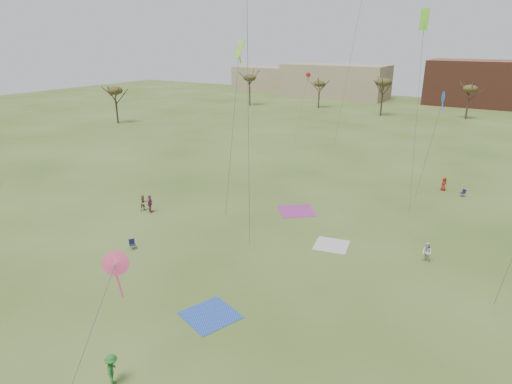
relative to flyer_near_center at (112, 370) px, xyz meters
The scene contains 15 objects.
ground 5.75m from the flyer_near_center, 108.27° to the left, with size 260.00×260.00×0.00m, color #345019.
flyer_near_center is the anchor object (origin of this frame).
spectator_fore_b 25.68m from the flyer_near_center, 131.87° to the left, with size 0.87×0.68×1.79m, color #867855.
spectator_mid_d 25.07m from the flyer_near_center, 130.25° to the left, with size 1.14×0.48×1.95m, color #9D4170.
spectator_mid_e 25.79m from the flyer_near_center, 64.00° to the left, with size 0.85×0.66×1.75m, color silver.
flyer_far_b 44.33m from the flyer_near_center, 78.10° to the left, with size 0.80×0.52×1.64m, color maroon.
blanket_blue 7.81m from the flyer_near_center, 85.54° to the left, with size 3.28×3.28×0.03m, color #284DAF.
blanket_cream 22.24m from the flyer_near_center, 81.18° to the left, with size 2.94×2.94×0.03m, color beige.
blanket_plum 27.90m from the flyer_near_center, 96.22° to the left, with size 3.68×3.68×0.03m, color #A03188.
camp_chair_left 16.48m from the flyer_near_center, 133.31° to the left, with size 0.73×0.71×0.87m.
camp_chair_right 43.72m from the flyer_near_center, 74.79° to the left, with size 0.73×0.74×0.87m.
tree_line 84.86m from the flyer_near_center, 93.13° to the left, with size 117.44×49.32×8.91m.
building_tan 125.94m from the flyer_near_center, 106.99° to the left, with size 32.00×14.00×10.00m, color #937F60.
building_brick 125.53m from the flyer_near_center, 88.53° to the left, with size 26.00×16.00×12.00m, color brown.
building_tan_west 143.86m from the flyer_near_center, 117.66° to the left, with size 20.00×12.00×8.00m, color #937F60.
Camera 1 is at (18.26, -17.39, 17.65)m, focal length 30.81 mm.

